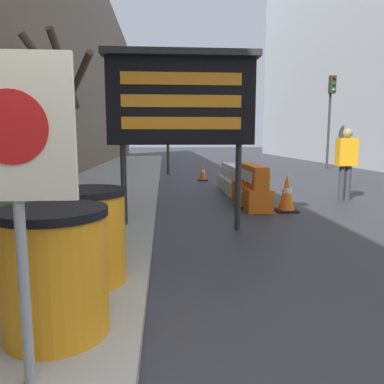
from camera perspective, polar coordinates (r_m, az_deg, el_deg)
The scene contains 14 objects.
building_left_facade at distance 12.84m, azimuth -22.32°, elevation 23.96°, with size 0.40×50.40×10.28m.
bare_tree at distance 8.81m, azimuth -21.72°, elevation 10.80°, with size 2.29×2.30×3.55m.
barrel_drum_foreground at distance 2.91m, azimuth -20.12°, elevation -11.27°, with size 0.77×0.77×0.93m.
barrel_drum_middle at distance 3.82m, azimuth -15.71°, elevation -6.43°, with size 0.77×0.77×0.93m.
warning_sign at distance 2.19m, azimuth -25.50°, elevation 5.03°, with size 0.65×0.08×1.86m.
message_board at distance 6.14m, azimuth -1.63°, elevation 13.81°, with size 2.48×0.36×2.89m.
jersey_barrier_orange_far at distance 8.62m, azimuth 8.97°, elevation 0.66°, with size 0.52×1.91×0.95m.
jersey_barrier_white at distance 10.78m, azimuth 6.27°, elevation 1.83°, with size 0.56×2.19×0.78m.
traffic_cone_near at distance 13.57m, azimuth 1.66°, elevation 3.00°, with size 0.34×0.34×0.61m.
traffic_cone_mid at distance 8.37m, azimuth 7.82°, elevation -0.24°, with size 0.36×0.36×0.65m.
traffic_cone_far at distance 8.10m, azimuth 14.23°, elevation -0.22°, with size 0.44×0.44×0.78m.
traffic_light_near_curb at distance 15.93m, azimuth -3.74°, elevation 13.62°, with size 0.28×0.44×4.20m.
traffic_light_far_side at distance 20.14m, azimuth 20.40°, elevation 12.66°, with size 0.28×0.45×4.53m.
pedestrian_worker at distance 9.99m, azimuth 22.44°, elevation 4.80°, with size 0.47×0.28×1.77m.
Camera 1 is at (0.18, -1.99, 1.54)m, focal length 35.00 mm.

